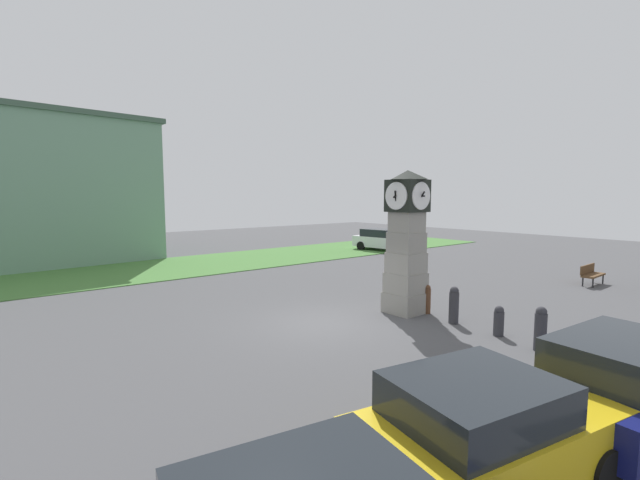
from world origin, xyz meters
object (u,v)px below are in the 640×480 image
object	(u,v)px
bollard_mid_row	(454,305)
car_silver_hatch	(382,240)
clock_tower	(406,243)
bollard_near_tower	(428,299)
bollard_far_row	(499,321)
bollard_end_row	(541,328)
car_by_building	(628,380)
car_near_tower	(484,429)
bench	(591,273)

from	to	relation	value
bollard_mid_row	car_silver_hatch	xyz separation A→B (m)	(11.67, 13.75, 0.20)
clock_tower	bollard_near_tower	world-z (taller)	clock_tower
bollard_far_row	bollard_end_row	distance (m)	1.32
bollard_end_row	car_by_building	xyz separation A→B (m)	(-2.57, -2.58, 0.22)
clock_tower	bollard_near_tower	xyz separation A→B (m)	(0.48, -0.57, -1.91)
clock_tower	car_silver_hatch	size ratio (longest dim) A/B	1.09
bollard_near_tower	car_silver_hatch	size ratio (longest dim) A/B	0.22
bollard_end_row	car_near_tower	size ratio (longest dim) A/B	0.28
bollard_mid_row	bollard_far_row	xyz separation A→B (m)	(-0.05, -1.51, -0.15)
clock_tower	bollard_mid_row	world-z (taller)	clock_tower
clock_tower	bollard_far_row	bearing A→B (deg)	-87.77
bollard_mid_row	bollard_far_row	distance (m)	1.52
bollard_mid_row	car_by_building	size ratio (longest dim) A/B	0.26
bollard_end_row	bench	bearing A→B (deg)	12.44
car_by_building	car_silver_hatch	world-z (taller)	car_by_building
car_silver_hatch	bollard_far_row	bearing A→B (deg)	-127.53
clock_tower	bench	xyz separation A→B (m)	(10.08, -2.33, -1.88)
bollard_mid_row	car_silver_hatch	distance (m)	18.03
bench	car_by_building	bearing A→B (deg)	-159.31
clock_tower	bollard_far_row	xyz separation A→B (m)	(0.13, -3.31, -1.97)
bollard_end_row	bench	xyz separation A→B (m)	(10.25, 2.26, -0.07)
clock_tower	car_near_tower	distance (m)	8.98
car_silver_hatch	bench	distance (m)	14.39
clock_tower	car_by_building	size ratio (longest dim) A/B	1.05
bollard_near_tower	car_by_building	bearing A→B (deg)	-115.94
bollard_end_row	car_near_tower	bearing A→B (deg)	-162.88
clock_tower	car_silver_hatch	distance (m)	16.91
bollard_far_row	car_near_tower	bearing A→B (deg)	-153.44
bollard_mid_row	car_by_building	world-z (taller)	car_by_building
clock_tower	bollard_far_row	world-z (taller)	clock_tower
bollard_far_row	bench	world-z (taller)	bench
clock_tower	bollard_end_row	world-z (taller)	clock_tower
bollard_end_row	bollard_far_row	bearing A→B (deg)	77.19
bollard_end_row	bench	size ratio (longest dim) A/B	0.73
bollard_near_tower	bollard_mid_row	distance (m)	1.26
clock_tower	bollard_mid_row	distance (m)	2.56
bollard_mid_row	bench	world-z (taller)	bollard_mid_row
bollard_mid_row	bollard_near_tower	bearing A→B (deg)	76.37
car_near_tower	bench	size ratio (longest dim) A/B	2.59
bollard_far_row	bollard_near_tower	bearing A→B (deg)	82.71
bollard_end_row	car_silver_hatch	size ratio (longest dim) A/B	0.26
bench	bollard_far_row	bearing A→B (deg)	-174.38
bollard_far_row	bollard_end_row	world-z (taller)	bollard_end_row
car_near_tower	bench	xyz separation A→B (m)	(16.16, 4.08, -0.27)
car_by_building	car_silver_hatch	xyz separation A→B (m)	(14.58, 19.12, -0.01)
car_silver_hatch	car_near_tower	bearing A→B (deg)	-134.32
bollard_near_tower	bench	world-z (taller)	bollard_near_tower
bollard_near_tower	bollard_end_row	size ratio (longest dim) A/B	0.85
bollard_near_tower	car_silver_hatch	xyz separation A→B (m)	(11.37, 12.52, 0.30)
car_by_building	bollard_end_row	bearing A→B (deg)	45.13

